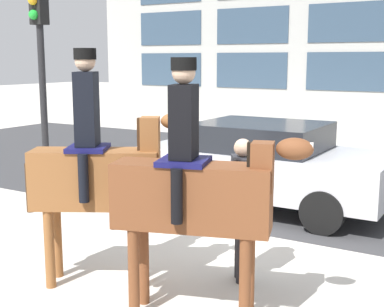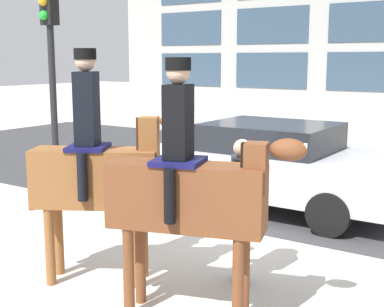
{
  "view_description": "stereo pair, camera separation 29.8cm",
  "coord_description": "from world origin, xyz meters",
  "px_view_note": "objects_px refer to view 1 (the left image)",
  "views": [
    {
      "loc": [
        3.23,
        -6.37,
        2.5
      ],
      "look_at": [
        0.15,
        -1.23,
        1.45
      ],
      "focal_mm": 50.0,
      "sensor_mm": 36.0,
      "label": 1
    },
    {
      "loc": [
        3.48,
        -6.21,
        2.5
      ],
      "look_at": [
        0.15,
        -1.23,
        1.45
      ],
      "focal_mm": 50.0,
      "sensor_mm": 36.0,
      "label": 2
    }
  ],
  "objects_px": {
    "mounted_horse_lead": "(98,170)",
    "street_car_near_lane": "(265,163)",
    "mounted_horse_companion": "(195,189)",
    "pedestrian_bystander": "(241,198)",
    "traffic_light": "(41,57)"
  },
  "relations": [
    {
      "from": "mounted_horse_companion",
      "to": "street_car_near_lane",
      "type": "relative_size",
      "value": 0.61
    },
    {
      "from": "mounted_horse_lead",
      "to": "pedestrian_bystander",
      "type": "height_order",
      "value": "mounted_horse_lead"
    },
    {
      "from": "mounted_horse_lead",
      "to": "traffic_light",
      "type": "distance_m",
      "value": 3.34
    },
    {
      "from": "street_car_near_lane",
      "to": "mounted_horse_companion",
      "type": "bearing_deg",
      "value": -76.15
    },
    {
      "from": "mounted_horse_lead",
      "to": "mounted_horse_companion",
      "type": "height_order",
      "value": "mounted_horse_lead"
    },
    {
      "from": "pedestrian_bystander",
      "to": "mounted_horse_lead",
      "type": "bearing_deg",
      "value": -0.27
    },
    {
      "from": "street_car_near_lane",
      "to": "pedestrian_bystander",
      "type": "bearing_deg",
      "value": -71.8
    },
    {
      "from": "mounted_horse_lead",
      "to": "street_car_near_lane",
      "type": "xyz_separation_m",
      "value": [
        0.34,
        3.89,
        -0.54
      ]
    },
    {
      "from": "traffic_light",
      "to": "mounted_horse_lead",
      "type": "bearing_deg",
      "value": -33.23
    },
    {
      "from": "mounted_horse_lead",
      "to": "mounted_horse_companion",
      "type": "distance_m",
      "value": 1.34
    },
    {
      "from": "mounted_horse_companion",
      "to": "traffic_light",
      "type": "distance_m",
      "value": 4.52
    },
    {
      "from": "mounted_horse_companion",
      "to": "street_car_near_lane",
      "type": "bearing_deg",
      "value": 86.26
    },
    {
      "from": "pedestrian_bystander",
      "to": "street_car_near_lane",
      "type": "bearing_deg",
      "value": -104.82
    },
    {
      "from": "mounted_horse_lead",
      "to": "street_car_near_lane",
      "type": "distance_m",
      "value": 3.94
    },
    {
      "from": "pedestrian_bystander",
      "to": "street_car_near_lane",
      "type": "relative_size",
      "value": 0.4
    }
  ]
}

